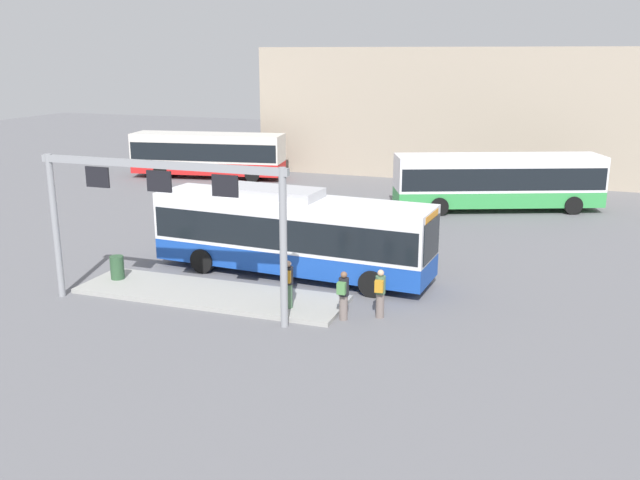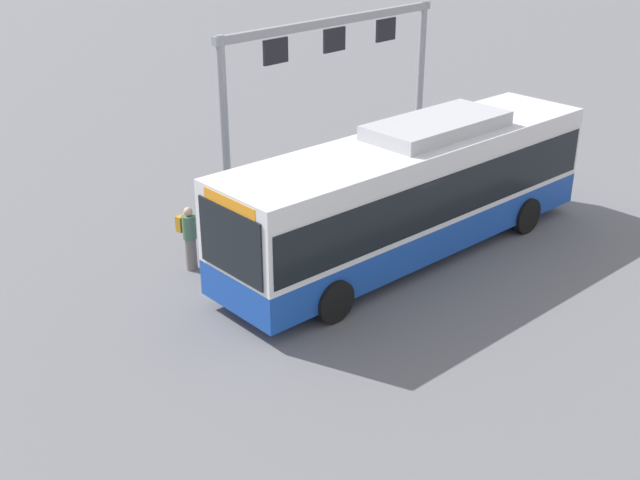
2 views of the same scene
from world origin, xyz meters
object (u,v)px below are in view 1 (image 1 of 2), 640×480
at_px(bus_main, 291,231).
at_px(trash_bin, 117,267).
at_px(person_waiting_mid, 288,283).
at_px(person_boarding, 380,292).
at_px(person_waiting_near, 343,294).
at_px(bus_background_left, 208,152).
at_px(bus_background_right, 498,179).

distance_m(bus_main, trash_bin, 6.84).
distance_m(person_waiting_mid, trash_bin, 7.43).
height_order(person_boarding, person_waiting_near, same).
xyz_separation_m(bus_background_left, person_boarding, (18.24, -22.03, -0.89)).
distance_m(person_waiting_near, person_waiting_mid, 1.98).
height_order(bus_main, bus_background_left, bus_main).
distance_m(person_boarding, person_waiting_near, 1.24).
bearing_deg(bus_main, person_boarding, -32.81).
xyz_separation_m(bus_main, trash_bin, (-5.94, -3.17, -1.20)).
bearing_deg(trash_bin, bus_background_right, 55.12).
bearing_deg(person_boarding, bus_main, 48.90).
bearing_deg(bus_background_right, person_boarding, -118.21).
height_order(bus_background_right, person_waiting_near, bus_background_right).
xyz_separation_m(bus_background_right, person_waiting_mid, (-5.07, -18.61, -0.73)).
bearing_deg(bus_main, bus_background_left, 130.25).
bearing_deg(bus_background_left, person_waiting_mid, -65.21).
bearing_deg(trash_bin, bus_main, 28.08).
bearing_deg(bus_main, person_waiting_mid, -65.94).
distance_m(bus_background_left, person_waiting_near, 28.40).
distance_m(bus_background_left, person_waiting_mid, 27.22).
distance_m(person_boarding, trash_bin, 10.45).
bearing_deg(person_waiting_mid, bus_background_right, -24.89).
distance_m(person_boarding, person_waiting_mid, 3.12).
relative_size(person_waiting_near, person_waiting_mid, 1.00).
distance_m(bus_main, person_boarding, 5.69).
height_order(bus_background_right, trash_bin, bus_background_right).
height_order(bus_main, person_waiting_mid, bus_main).
relative_size(bus_background_right, person_boarding, 6.88).
height_order(bus_background_left, bus_background_right, same).
xyz_separation_m(person_boarding, person_waiting_near, (-1.09, -0.60, 0.00)).
xyz_separation_m(bus_background_left, trash_bin, (7.80, -21.84, -1.17)).
xyz_separation_m(bus_main, person_waiting_near, (3.41, -3.95, -0.92)).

